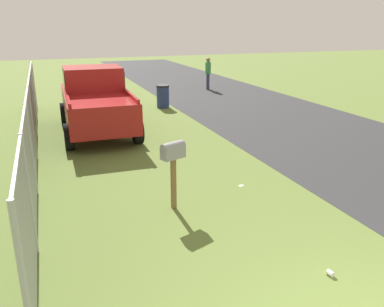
# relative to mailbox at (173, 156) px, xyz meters

# --- Properties ---
(road_asphalt) EXTENTS (60.00, 6.26, 0.01)m
(road_asphalt) POSITION_rel_mailbox_xyz_m (1.67, -6.13, -1.07)
(road_asphalt) COLOR #2D2D30
(road_asphalt) RESTS_ON ground
(mailbox) EXTENTS (0.36, 0.51, 1.35)m
(mailbox) POSITION_rel_mailbox_xyz_m (0.00, 0.00, 0.00)
(mailbox) COLOR brown
(mailbox) RESTS_ON ground
(pickup_truck) EXTENTS (4.89, 2.31, 2.09)m
(pickup_truck) POSITION_rel_mailbox_xyz_m (6.40, 0.61, 0.02)
(pickup_truck) COLOR maroon
(pickup_truck) RESTS_ON ground
(trash_bin) EXTENTS (0.55, 0.55, 0.96)m
(trash_bin) POSITION_rel_mailbox_xyz_m (9.38, -2.55, -0.59)
(trash_bin) COLOR navy
(trash_bin) RESTS_ON ground
(pedestrian) EXTENTS (0.41, 0.41, 1.69)m
(pedestrian) POSITION_rel_mailbox_xyz_m (13.18, -6.21, -0.10)
(pedestrian) COLOR #2D3351
(pedestrian) RESTS_ON ground
(fence_section) EXTENTS (14.40, 0.07, 1.96)m
(fence_section) POSITION_rel_mailbox_xyz_m (4.04, 2.53, -0.03)
(fence_section) COLOR #9EA3A8
(fence_section) RESTS_ON ground
(litter_cup_far_scatter) EXTENTS (0.11, 0.09, 0.08)m
(litter_cup_far_scatter) POSITION_rel_mailbox_xyz_m (-2.88, -1.44, -1.04)
(litter_cup_far_scatter) COLOR white
(litter_cup_far_scatter) RESTS_ON ground
(litter_wrapper_near_hydrant) EXTENTS (0.11, 0.14, 0.01)m
(litter_wrapper_near_hydrant) POSITION_rel_mailbox_xyz_m (0.54, -1.75, -1.07)
(litter_wrapper_near_hydrant) COLOR silver
(litter_wrapper_near_hydrant) RESTS_ON ground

